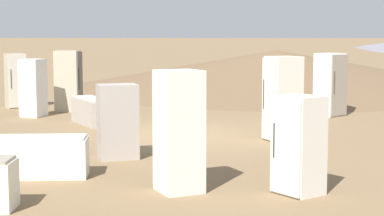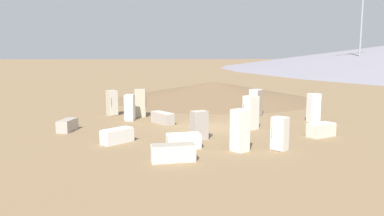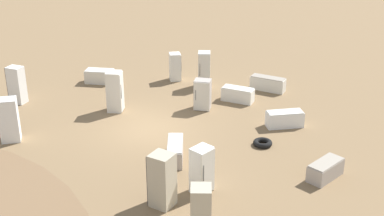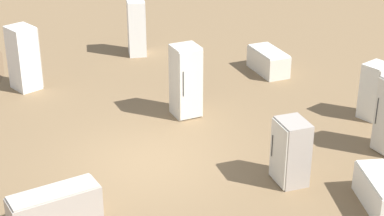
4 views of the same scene
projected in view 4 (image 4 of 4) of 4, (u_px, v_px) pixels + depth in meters
name	position (u px, v px, depth m)	size (l,w,h in m)	color
ground_plane	(147.00, 162.00, 14.99)	(1000.00, 1000.00, 0.00)	brown
discarded_fridge_0	(55.00, 207.00, 12.64)	(1.43, 1.86, 0.72)	#A89E93
discarded_fridge_3	(268.00, 61.00, 19.96)	(1.68, 1.26, 0.72)	beige
discarded_fridge_4	(186.00, 81.00, 16.90)	(0.92, 0.91, 1.95)	beige
discarded_fridge_8	(381.00, 192.00, 13.13)	(1.62, 0.80, 0.71)	silver
discarded_fridge_9	(375.00, 91.00, 16.83)	(0.86, 0.87, 1.51)	silver
discarded_fridge_10	(291.00, 152.00, 13.89)	(0.91, 0.83, 1.47)	#A89E93
discarded_fridge_11	(24.00, 58.00, 18.57)	(1.02, 1.02, 1.89)	white
discarded_fridge_12	(136.00, 28.00, 21.21)	(0.84, 0.67, 1.85)	white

